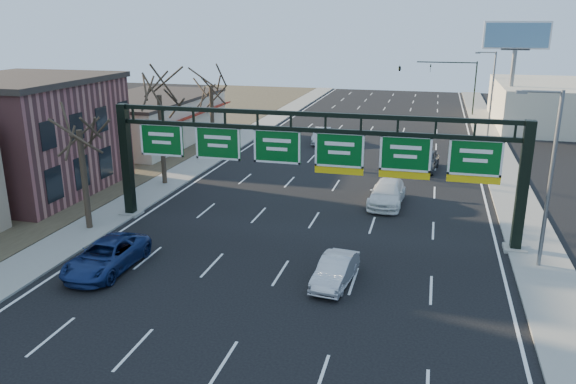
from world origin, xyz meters
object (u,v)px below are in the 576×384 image
(car_silver_sedan, at_px, (335,270))
(car_white_wagon, at_px, (387,193))
(car_blue_suv, at_px, (106,256))
(sign_gantry, at_px, (310,156))

(car_silver_sedan, xyz_separation_m, car_white_wagon, (1.31, 12.87, 0.11))
(car_blue_suv, xyz_separation_m, car_silver_sedan, (11.43, 1.41, -0.08))
(sign_gantry, height_order, car_white_wagon, sign_gantry)
(sign_gantry, relative_size, car_silver_sedan, 6.02)
(sign_gantry, bearing_deg, car_white_wagon, 58.01)
(car_blue_suv, bearing_deg, sign_gantry, 42.25)
(sign_gantry, bearing_deg, car_silver_sedan, -67.43)
(sign_gantry, bearing_deg, car_blue_suv, -137.99)
(sign_gantry, distance_m, car_blue_suv, 12.39)
(sign_gantry, xyz_separation_m, car_silver_sedan, (2.69, -6.46, -3.96))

